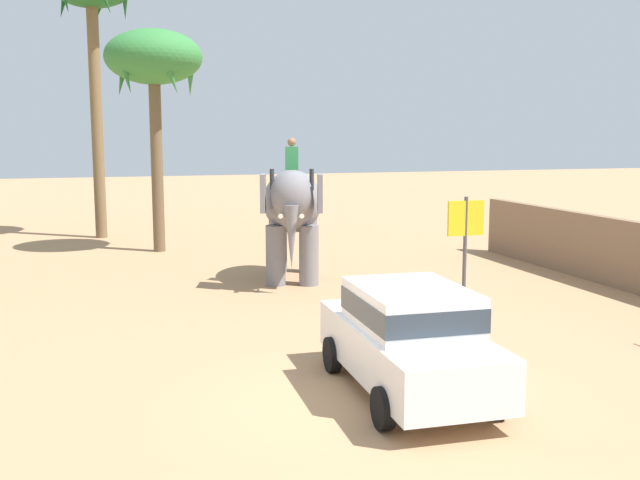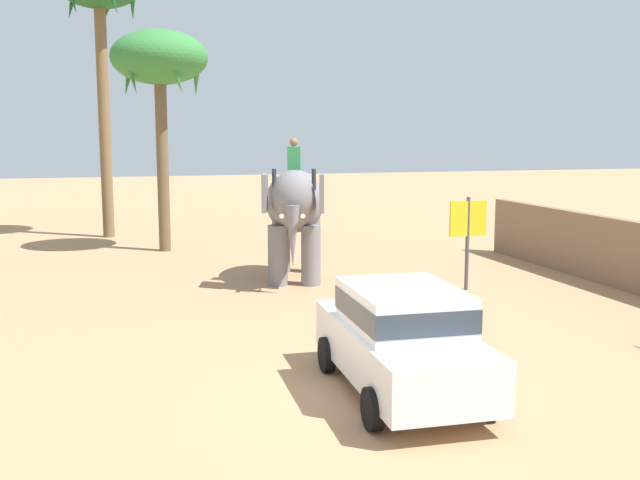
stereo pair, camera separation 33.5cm
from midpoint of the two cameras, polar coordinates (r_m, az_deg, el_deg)
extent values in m
plane|color=tan|center=(11.52, 4.36, -12.11)|extent=(120.00, 120.00, 0.00)
cube|color=white|center=(11.58, 7.06, -8.49)|extent=(1.88, 4.17, 0.76)
cube|color=white|center=(11.31, 7.30, -5.23)|extent=(1.65, 2.17, 0.64)
cube|color=#2D3842|center=(11.31, 7.30, -5.23)|extent=(1.67, 2.19, 0.35)
cylinder|color=black|center=(12.60, 1.29, -8.84)|extent=(0.21, 0.61, 0.60)
cylinder|color=black|center=(13.12, 8.56, -8.23)|extent=(0.21, 0.61, 0.60)
cylinder|color=black|center=(10.30, 5.05, -12.86)|extent=(0.21, 0.61, 0.60)
cylinder|color=black|center=(10.93, 13.70, -11.79)|extent=(0.21, 0.61, 0.60)
ellipsoid|color=slate|center=(20.25, -1.46, 3.02)|extent=(2.39, 3.42, 1.70)
cylinder|color=slate|center=(19.50, -0.21, -1.19)|extent=(0.52, 0.52, 1.60)
cylinder|color=slate|center=(19.52, -2.80, -1.19)|extent=(0.52, 0.52, 1.60)
cylinder|color=slate|center=(21.33, -0.21, -0.36)|extent=(0.52, 0.52, 1.60)
cylinder|color=slate|center=(21.35, -2.57, -0.37)|extent=(0.52, 0.52, 1.60)
ellipsoid|color=slate|center=(18.61, -1.57, 3.48)|extent=(1.33, 1.26, 1.20)
cube|color=slate|center=(18.70, 0.64, 3.66)|extent=(0.34, 0.80, 0.96)
cube|color=slate|center=(18.73, -3.77, 3.65)|extent=(0.34, 0.80, 0.96)
cone|color=slate|center=(18.27, -1.59, 0.23)|extent=(0.45, 0.45, 1.60)
cone|color=beige|center=(18.25, -0.78, 1.81)|extent=(0.27, 0.57, 0.21)
cone|color=beige|center=(18.26, -2.41, 1.81)|extent=(0.27, 0.57, 0.21)
cube|color=#338C4C|center=(19.33, -1.53, 6.34)|extent=(0.39, 0.32, 0.60)
sphere|color=#8E6647|center=(19.32, -1.53, 7.58)|extent=(0.22, 0.22, 0.22)
cylinder|color=#333338|center=(19.35, 0.02, 4.71)|extent=(0.12, 0.12, 0.55)
cylinder|color=#333338|center=(19.37, -3.07, 4.70)|extent=(0.12, 0.12, 0.55)
cylinder|color=brown|center=(29.49, -16.03, 9.21)|extent=(0.43, 0.43, 9.29)
cone|color=#1E5B28|center=(31.03, -15.66, 17.23)|extent=(0.91, 0.57, 1.67)
cylinder|color=brown|center=(25.51, -11.71, 6.17)|extent=(0.40, 0.40, 6.29)
ellipsoid|color=#337A38|center=(25.62, -11.93, 13.66)|extent=(3.20, 3.20, 1.80)
cone|color=#337A38|center=(25.69, -9.17, 12.60)|extent=(0.40, 0.92, 1.64)
cone|color=#337A38|center=(26.74, -11.28, 12.37)|extent=(0.91, 0.57, 1.67)
cone|color=#337A38|center=(26.22, -14.19, 12.37)|extent=(0.73, 0.83, 1.69)
cone|color=#337A38|center=(24.81, -14.06, 12.62)|extent=(0.73, 0.83, 1.69)
cone|color=#337A38|center=(24.47, -10.80, 12.78)|extent=(0.91, 0.57, 1.67)
cylinder|color=#4C4C51|center=(19.25, 11.81, -0.28)|extent=(0.10, 0.10, 2.40)
cube|color=yellow|center=(19.17, 11.86, 1.64)|extent=(1.00, 0.08, 0.90)
camera|label=1|loc=(0.17, -89.43, 0.08)|focal=41.40mm
camera|label=2|loc=(0.17, 90.57, -0.08)|focal=41.40mm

